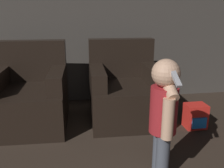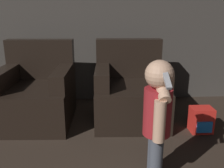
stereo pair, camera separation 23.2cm
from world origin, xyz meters
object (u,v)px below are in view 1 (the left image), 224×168
armchair_right (125,92)px  person_toddler (164,110)px  armchair_left (30,97)px  toy_backpack (195,116)px

armchair_right → person_toddler: 1.18m
armchair_left → armchair_right: (1.11, 0.00, 0.00)m
person_toddler → toy_backpack: 1.09m
armchair_right → toy_backpack: (0.73, -0.41, -0.19)m
armchair_left → person_toddler: size_ratio=0.98×
person_toddler → armchair_left: bearing=-128.2°
armchair_left → armchair_right: bearing=2.5°
toy_backpack → person_toddler: bearing=-132.2°
armchair_left → person_toddler: bearing=-42.2°
armchair_left → person_toddler: 1.65m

